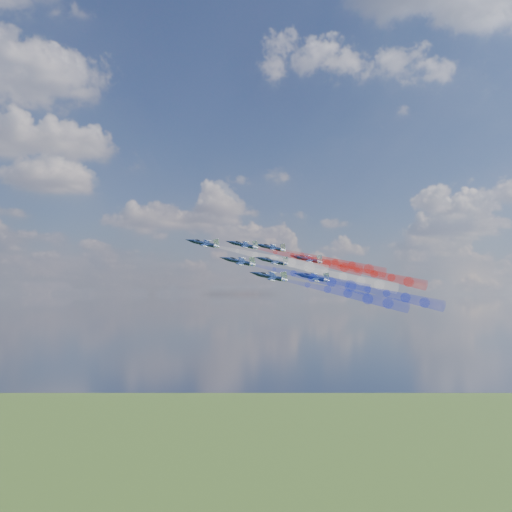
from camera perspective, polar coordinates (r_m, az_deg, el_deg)
jet_lead at (r=182.60m, az=-4.95°, el=1.18°), size 13.82×13.07×7.49m
trail_lead at (r=181.77m, az=1.65°, el=-0.27°), size 30.69×19.73×11.58m
jet_inner_left at (r=172.62m, az=-1.61°, el=-0.53°), size 13.82×13.07×7.49m
trail_inner_left at (r=173.22m, az=5.35°, el=-2.05°), size 30.69×19.73×11.58m
jet_inner_right at (r=190.36m, az=-1.21°, el=1.05°), size 13.82×13.07×7.49m
trail_inner_right at (r=190.86m, az=5.10°, el=-0.34°), size 30.69×19.73×11.58m
jet_outer_left at (r=162.94m, az=1.33°, el=-1.96°), size 13.82×13.07×7.49m
trail_outer_left at (r=164.80m, az=8.65°, el=-3.55°), size 30.69×19.73×11.58m
jet_center_third at (r=181.26m, az=1.62°, el=-0.49°), size 13.82×13.07×7.49m
trail_center_third at (r=182.97m, az=8.21°, el=-1.93°), size 30.69×19.73×11.58m
jet_outer_right at (r=197.43m, az=1.45°, el=0.79°), size 13.82×13.07×7.49m
trail_outer_right at (r=198.87m, az=7.50°, el=-0.54°), size 30.69×19.73×11.58m
jet_rear_left at (r=173.31m, az=5.41°, el=-2.03°), size 13.82×13.07×7.49m
trail_rear_left at (r=176.56m, az=12.22°, el=-3.49°), size 30.69×19.73×11.58m
jet_rear_right at (r=190.44m, az=4.88°, el=-0.31°), size 13.82×13.07×7.49m
trail_rear_right at (r=193.25m, az=11.09°, el=-1.68°), size 30.69×19.73×11.58m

